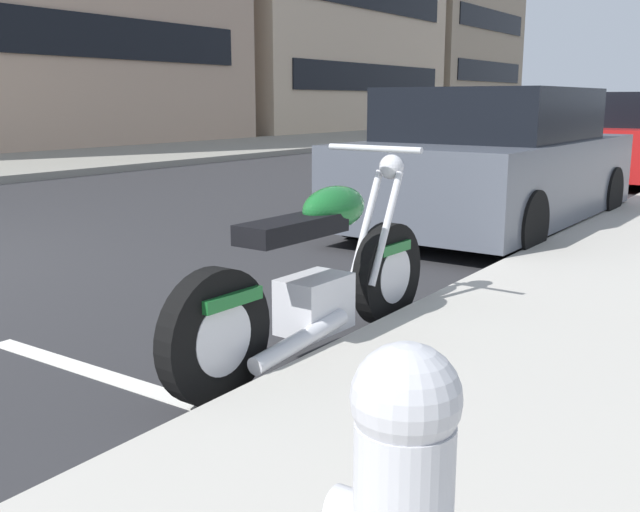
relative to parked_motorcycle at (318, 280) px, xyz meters
name	(u,v)px	position (x,y,z in m)	size (l,w,h in m)	color
sidewalk_far_curb	(202,150)	(11.14, 11.50, -0.36)	(120.00, 5.00, 0.14)	gray
parking_stall_stripe	(129,383)	(-0.86, 0.54, -0.42)	(0.12, 2.20, 0.01)	silver
parked_motorcycle	(318,280)	(0.00, 0.00, 0.00)	(2.15, 0.62, 1.12)	black
parked_car_far_down_curb	(492,164)	(4.36, 0.75, 0.28)	(4.06, 2.00, 1.49)	#4C515B
car_opposite_curb	(438,121)	(18.75, 8.27, 0.27)	(4.41, 2.13, 1.49)	beige
fire_hydrant	(403,495)	(-1.81, -1.49, 0.10)	(0.24, 0.36, 0.74)	#B7B7BC
townhouse_corner_block	(281,13)	(24.02, 18.66, 4.79)	(13.64, 9.80, 10.43)	beige
townhouse_near_left	(407,9)	(36.85, 19.16, 6.24)	(10.51, 10.80, 13.33)	tan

